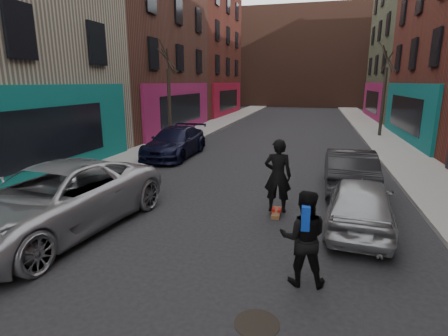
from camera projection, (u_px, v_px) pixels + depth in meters
The scene contains 13 objects.
sidewalk_left at pixel (222, 121), 31.94m from camera, with size 2.50×84.00×0.13m, color gray.
sidewalk_right at pixel (368, 126), 28.89m from camera, with size 2.50×84.00×0.13m, color gray.
building_far at pixel (305, 59), 53.18m from camera, with size 40.00×10.00×14.00m, color #47281E.
tree_left_far at pixel (169, 86), 19.86m from camera, with size 2.00×2.00×6.50m, color black, non-canonical shape.
tree_right_far at pixel (385, 83), 22.43m from camera, with size 2.00×2.00×6.80m, color black, non-canonical shape.
parked_left_far at pixel (54, 200), 8.42m from camera, with size 2.74×5.94×1.65m, color #9899A0.
parked_left_end at pixel (175, 142), 17.12m from camera, with size 2.01×4.93×1.43m, color black.
parked_right_far at pixel (360, 203), 8.68m from camera, with size 1.57×3.91×1.33m, color gray.
parked_right_end at pixel (349, 169), 11.83m from camera, with size 1.51×4.32×1.42m, color black.
skateboard at pixel (276, 213), 9.71m from camera, with size 0.22×0.80×0.10m, color brown.
skateboarder at pixel (278, 176), 9.45m from camera, with size 0.74×0.49×2.03m, color black.
pedestrian at pixel (303, 237), 6.22m from camera, with size 0.91×0.74×1.77m.
manhole at pixel (257, 324), 5.32m from camera, with size 0.70×0.70×0.01m, color black.
Camera 1 is at (1.99, -0.96, 3.59)m, focal length 28.00 mm.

